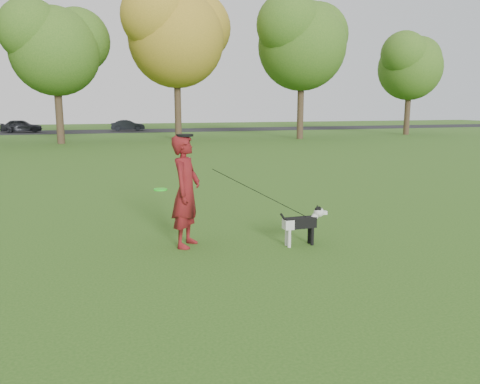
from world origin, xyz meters
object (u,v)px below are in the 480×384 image
object	(u,v)px
dog	(303,222)
car_mid	(128,125)
man	(186,191)
car_left	(21,126)

from	to	relation	value
dog	car_mid	world-z (taller)	car_mid
man	car_mid	size ratio (longest dim) A/B	0.62
car_left	car_mid	world-z (taller)	car_left
man	dog	distance (m)	2.17
dog	car_left	size ratio (longest dim) A/B	0.27
car_left	car_mid	xyz separation A→B (m)	(9.60, 0.00, -0.07)
dog	car_mid	size ratio (longest dim) A/B	0.29
car_mid	dog	bearing A→B (deg)	-176.51
car_left	dog	bearing A→B (deg)	-168.12
man	car_mid	xyz separation A→B (m)	(1.91, 39.55, -0.45)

